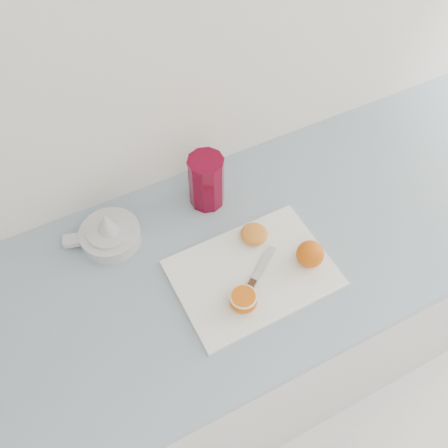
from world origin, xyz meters
name	(u,v)px	position (x,y,z in m)	size (l,w,h in m)	color
counter	(216,338)	(0.09, 1.70, 0.45)	(2.51, 0.64, 0.89)	silver
cutting_board	(253,273)	(0.15, 1.63, 0.90)	(0.37, 0.26, 0.01)	white
whole_orange	(310,254)	(0.28, 1.59, 0.93)	(0.07, 0.07, 0.07)	#CA5716
half_orange	(243,300)	(0.09, 1.57, 0.92)	(0.06, 0.06, 0.04)	#CA5716
squeezed_shell	(254,234)	(0.20, 1.72, 0.92)	(0.07, 0.07, 0.03)	orange
paring_knife	(249,288)	(0.12, 1.59, 0.91)	(0.16, 0.12, 0.01)	#432618
citrus_juicer	(109,233)	(-0.11, 1.88, 0.92)	(0.19, 0.15, 0.10)	silver
red_tumbler	(206,183)	(0.16, 1.88, 0.96)	(0.09, 0.09, 0.15)	maroon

